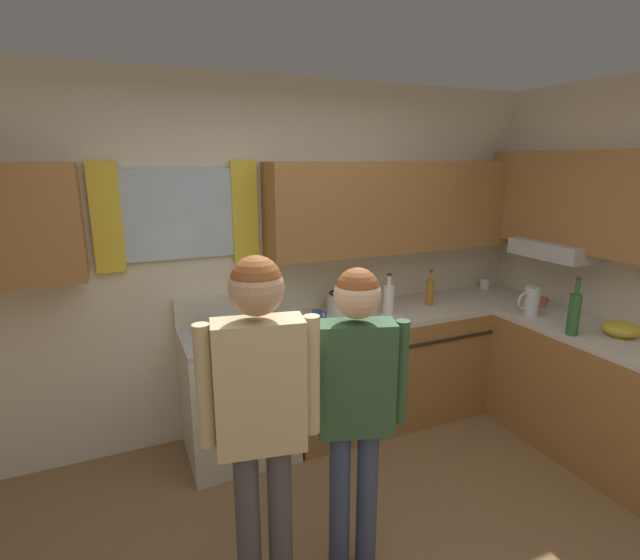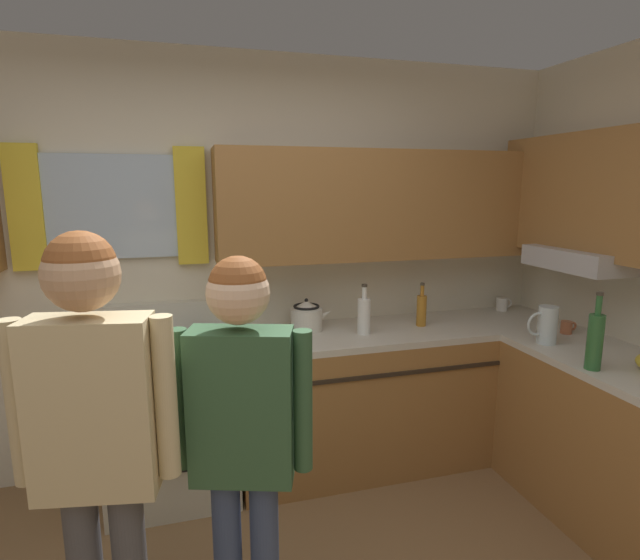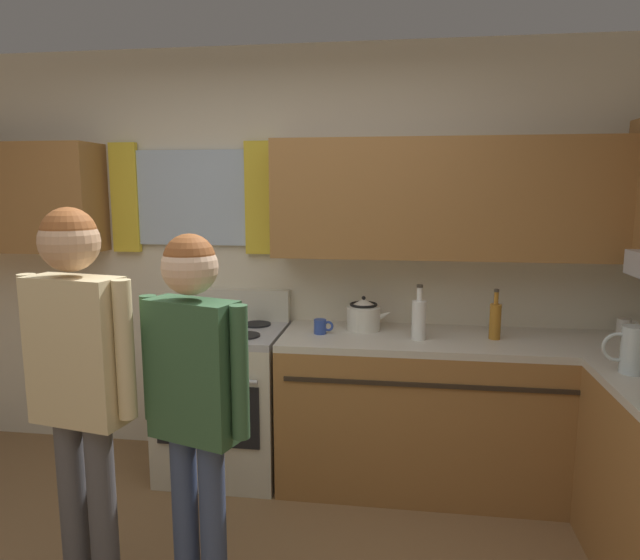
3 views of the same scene
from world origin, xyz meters
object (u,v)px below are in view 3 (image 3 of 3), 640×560
Objects in this scene: mug_ceramic_white at (625,327)px; water_pitcher at (632,350)px; bottle_oil_amber at (495,320)px; stove_oven at (225,398)px; bottle_milk_white at (419,319)px; adult_in_plaid at (194,385)px; stovetop_kettle at (364,314)px; adult_left at (78,366)px; mug_cobalt_blue at (321,326)px.

mug_ceramic_white is 0.57× the size of water_pitcher.
stove_oven is at bearing -179.93° from bottle_oil_amber.
bottle_milk_white is 0.20× the size of adult_in_plaid.
bottle_oil_amber is 0.75m from stovetop_kettle.
adult_in_plaid reaches higher than water_pitcher.
stovetop_kettle is at bearing -176.27° from mug_ceramic_white.
adult_left reaches higher than mug_ceramic_white.
stove_oven is 2.41m from mug_ceramic_white.
adult_left is at bearing -123.18° from mug_cobalt_blue.
water_pitcher reaches higher than mug_ceramic_white.
mug_ceramic_white is (0.76, 0.20, -0.06)m from bottle_oil_amber.
bottle_oil_amber is at bearing -8.01° from stovetop_kettle.
stovetop_kettle is at bearing 151.75° from bottle_milk_white.
bottle_milk_white is at bearing 52.26° from adult_in_plaid.
stove_oven is 0.77m from mug_cobalt_blue.
bottle_oil_amber is at bearing 1.26° from mug_cobalt_blue.
bottle_milk_white is 0.43m from bottle_oil_amber.
adult_left is at bearing -177.67° from adult_in_plaid.
adult_left reaches higher than mug_cobalt_blue.
mug_cobalt_blue is 1.24m from adult_in_plaid.
stovetop_kettle is 1.44m from adult_in_plaid.
mug_ceramic_white is at bearing 29.48° from adult_left.
bottle_oil_amber reaches higher than stove_oven.
water_pitcher is 0.14× the size of adult_in_plaid.
mug_cobalt_blue is 1.76m from mug_ceramic_white.
stove_oven is at bearing -172.78° from stovetop_kettle.
bottle_oil_amber is (1.59, 0.00, 0.54)m from stove_oven.
bottle_milk_white is 0.19× the size of adult_left.
water_pitcher is at bearing -14.09° from stove_oven.
mug_ceramic_white is 0.46× the size of stovetop_kettle.
stove_oven is at bearing -175.02° from mug_ceramic_white.
adult_left is at bearing -127.67° from stovetop_kettle.
stove_oven is 3.51× the size of bottle_milk_white.
water_pitcher is 2.41m from adult_left.
stove_oven is 1.35m from adult_in_plaid.
bottle_oil_amber reaches higher than stovetop_kettle.
bottle_oil_amber is 0.99m from mug_cobalt_blue.
stovetop_kettle is (-1.51, -0.10, 0.05)m from mug_ceramic_white.
mug_ceramic_white is at bearing 14.93° from bottle_oil_amber.
mug_cobalt_blue is at bearing 161.32° from water_pitcher.
stovetop_kettle is (-0.32, 0.17, -0.02)m from bottle_milk_white.
mug_cobalt_blue is 0.52× the size of water_pitcher.
stovetop_kettle is at bearing 66.72° from adult_in_plaid.
water_pitcher is at bearing -45.54° from bottle_oil_amber.
mug_ceramic_white is 1.51m from stovetop_kettle.
stovetop_kettle is at bearing 171.99° from bottle_oil_amber.
stove_oven is 4.02× the size of stovetop_kettle.
mug_cobalt_blue is at bearing 175.38° from bottle_milk_white.
adult_in_plaid is at bearing 2.33° from adult_left.
stovetop_kettle is at bearing 7.22° from stove_oven.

